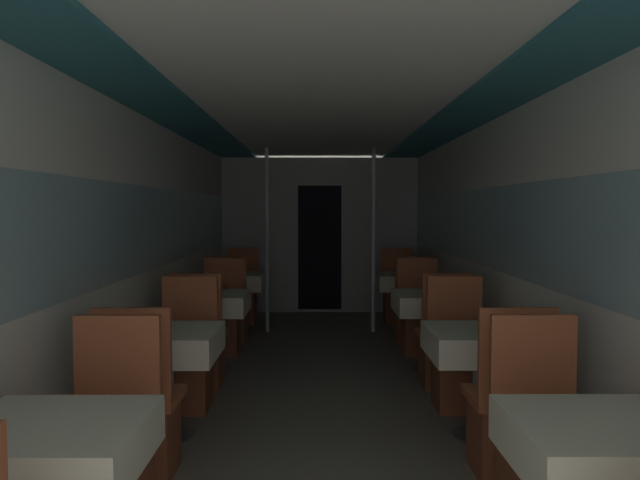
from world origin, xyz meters
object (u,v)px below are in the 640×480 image
(dining_table_right_3, at_px, (404,283))
(chair_right_far_3, at_px, (398,300))
(chair_left_near_2, at_px, (200,352))
(dining_table_right_2, at_px, (431,305))
(chair_left_far_0, at_px, (108,465))
(chair_right_near_1, at_px, (507,423))
(dining_table_left_3, at_px, (236,283))
(chair_right_far_0, at_px, (544,464))
(chair_right_near_3, at_px, (412,316))
(chair_left_far_2, at_px, (222,325))
(dining_table_left_1, at_px, (166,347))
(chair_left_near_3, at_px, (229,316))
(chair_right_far_1, at_px, (459,369))
(dining_table_left_0, at_px, (52,452))
(chair_left_far_1, at_px, (186,369))
(dining_table_left_2, at_px, (212,305))
(chair_left_near_1, at_px, (141,424))
(dining_table_right_1, at_px, (480,347))
(chair_left_far_3, at_px, (242,300))
(dining_table_right_0, at_px, (603,451))
(chair_right_near_2, at_px, (444,352))
(support_pole_left_3, at_px, (267,240))
(support_pole_right_3, at_px, (373,240))

(dining_table_right_3, distance_m, chair_right_far_3, 0.69)
(chair_left_near_2, height_order, dining_table_right_2, chair_left_near_2)
(chair_left_far_0, relative_size, chair_right_near_1, 1.00)
(chair_right_far_3, bearing_deg, dining_table_left_3, 16.27)
(dining_table_left_3, xyz_separation_m, chair_right_far_0, (2.10, -4.77, -0.31))
(chair_right_near_3, bearing_deg, chair_right_far_3, 90.00)
(chair_left_far_2, bearing_deg, dining_table_left_1, 90.00)
(chair_left_near_3, distance_m, chair_right_far_1, 3.16)
(dining_table_left_0, relative_size, dining_table_left_3, 1.00)
(chair_left_near_2, xyz_separation_m, chair_left_near_3, (0.00, 1.79, 0.00))
(dining_table_left_3, distance_m, chair_left_near_3, 0.69)
(chair_left_far_2, bearing_deg, chair_left_near_3, -90.00)
(chair_left_far_1, distance_m, chair_right_far_0, 2.76)
(chair_left_near_2, distance_m, chair_left_near_3, 1.79)
(dining_table_left_2, bearing_deg, chair_left_near_1, -90.00)
(dining_table_left_3, relative_size, dining_table_right_1, 1.00)
(chair_left_far_3, xyz_separation_m, chair_right_far_0, (2.10, -5.38, 0.00))
(dining_table_right_0, xyz_separation_m, chair_right_far_0, (-0.00, 0.61, -0.31))
(dining_table_left_0, distance_m, chair_right_near_2, 3.65)
(chair_left_far_1, bearing_deg, chair_left_far_0, 90.00)
(dining_table_left_1, height_order, chair_left_near_1, chair_left_near_1)
(chair_left_far_0, xyz_separation_m, dining_table_right_1, (2.10, 1.18, 0.31))
(chair_right_far_0, bearing_deg, chair_left_far_1, -40.57)
(dining_table_left_0, bearing_deg, chair_left_far_0, 90.00)
(chair_left_far_3, bearing_deg, chair_right_far_0, 111.27)
(dining_table_left_0, xyz_separation_m, dining_table_right_3, (2.10, 5.38, 0.00))
(chair_left_near_2, xyz_separation_m, support_pole_left_3, (0.39, 2.41, 0.84))
(chair_left_near_1, height_order, dining_table_right_0, chair_left_near_1)
(dining_table_left_3, bearing_deg, chair_right_near_2, -48.94)
(chair_left_near_3, relative_size, support_pole_left_3, 0.44)
(chair_left_near_3, distance_m, dining_table_right_0, 5.22)
(chair_right_near_2, xyz_separation_m, dining_table_right_3, (0.00, 2.41, 0.31))
(chair_right_far_1, bearing_deg, chair_right_far_3, -90.00)
(chair_right_near_1, relative_size, chair_right_far_1, 1.00)
(dining_table_right_1, relative_size, support_pole_right_3, 0.32)
(chair_right_near_1, xyz_separation_m, chair_right_far_1, (0.00, 1.22, 0.00))
(chair_right_far_3, bearing_deg, dining_table_left_0, 70.73)
(dining_table_right_1, xyz_separation_m, dining_table_right_3, (0.00, 3.59, 0.00))
(dining_table_left_3, bearing_deg, chair_right_near_1, -63.48)
(chair_left_far_3, relative_size, support_pole_left_3, 0.44)
(chair_left_far_1, xyz_separation_m, dining_table_right_3, (2.10, 2.98, 0.31))
(chair_left_near_3, relative_size, chair_right_far_0, 1.00)
(dining_table_right_2, bearing_deg, chair_right_near_2, -90.00)
(chair_left_near_2, xyz_separation_m, chair_right_far_1, (2.10, -0.57, 0.00))
(dining_table_left_0, bearing_deg, dining_table_right_1, 40.57)
(support_pole_left_3, relative_size, chair_right_far_1, 2.28)
(dining_table_left_1, height_order, chair_right_near_1, chair_right_near_1)
(dining_table_left_2, distance_m, chair_right_far_0, 3.65)
(dining_table_left_2, bearing_deg, chair_right_near_1, -48.94)
(chair_left_far_1, relative_size, chair_right_far_0, 1.00)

